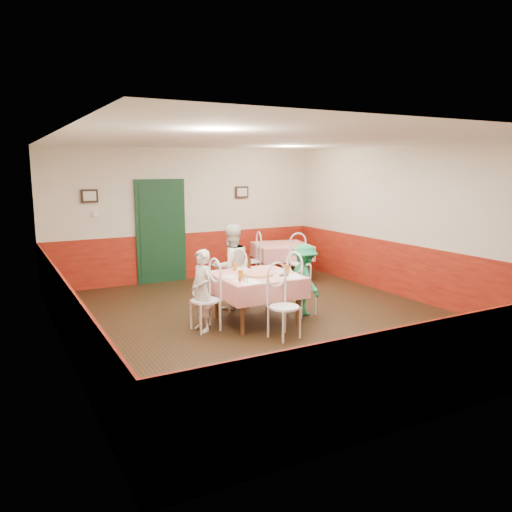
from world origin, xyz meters
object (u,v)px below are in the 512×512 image
chair_far (233,283)px  glass_b (286,270)px  glass_c (235,266)px  diner_left (202,291)px  chair_left (205,301)px  glass_a (241,275)px  beer_bottle (249,263)px  diner_far (231,267)px  wallet (284,275)px  chair_right (302,288)px  pizza (258,274)px  diner_right (305,280)px  chair_near (284,307)px  chair_second_b (301,264)px  main_table (256,299)px  second_table (281,261)px  chair_second_a (251,261)px

chair_far → glass_b: (0.39, -1.10, 0.39)m
glass_c → diner_left: size_ratio=0.11×
chair_left → glass_a: glass_a is taller
beer_bottle → diner_far: size_ratio=0.14×
beer_bottle → wallet: size_ratio=1.88×
glass_a → diner_far: size_ratio=0.10×
glass_b → glass_c: size_ratio=1.18×
chair_right → glass_b: 0.64m
pizza → diner_right: diner_right is taller
chair_near → chair_second_b: (1.99, 2.60, 0.00)m
main_table → chair_left: chair_left is taller
chair_left → diner_left: (-0.05, 0.00, 0.16)m
main_table → chair_left: 0.85m
pizza → glass_a: 0.45m
chair_far → diner_right: (0.89, -0.86, 0.13)m
chair_near → beer_bottle: bearing=74.9°
chair_left → glass_c: chair_left is taller
second_table → main_table: bearing=-128.5°
glass_b → diner_right: (0.50, 0.24, -0.25)m
diner_far → diner_right: bearing=131.5°
chair_left → glass_b: glass_b is taller
wallet → diner_far: (-0.31, 1.20, -0.05)m
wallet → diner_right: size_ratio=0.09×
chair_second_a → beer_bottle: size_ratio=4.35×
chair_right → chair_second_b: (1.13, 1.75, 0.00)m
chair_near → diner_right: 1.25m
pizza → beer_bottle: bearing=78.7°
pizza → chair_left: bearing=175.1°
chair_far → chair_near: same height
wallet → diner_left: bearing=166.1°
chair_second_a → wallet: 2.97m
diner_far → chair_right: bearing=129.8°
main_table → chair_far: bearing=89.5°
glass_c → diner_right: size_ratio=0.11×
chair_left → pizza: (0.85, -0.07, 0.32)m
diner_left → diner_far: size_ratio=0.84×
chair_far → diner_far: bearing=-95.3°
chair_far → chair_second_a: bearing=-131.5°
chair_second_b → diner_right: bearing=-109.0°
second_table → wallet: bearing=-120.8°
diner_left → main_table: bearing=80.2°
glass_a → main_table: bearing=33.5°
chair_second_a → glass_b: glass_b is taller
glass_a → beer_bottle: size_ratio=0.73×
main_table → chair_second_b: 2.65m
beer_bottle → wallet: beer_bottle is taller
chair_left → chair_second_b: 3.33m
chair_left → diner_left: diner_left is taller
chair_far → chair_right: bearing=129.7°
chair_near → glass_c: chair_near is taller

